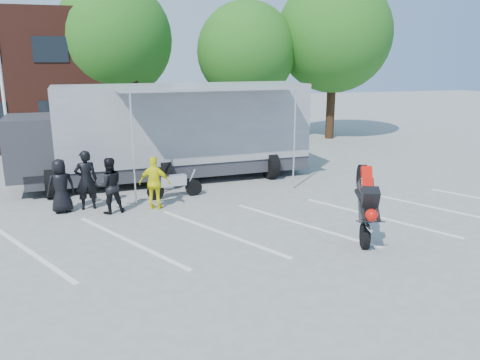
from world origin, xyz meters
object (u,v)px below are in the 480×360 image
tree_left (114,39)px  tree_mid (246,52)px  transporter_truck (174,180)px  parked_motorcycle (175,198)px  tree_right (334,35)px  spectator_hivis (155,183)px  spectator_leather_c (109,186)px  spectator_leather_a (61,186)px  flagpole (4,46)px  stunt_bike_rider (359,237)px  spectator_leather_b (86,180)px

tree_left → tree_mid: size_ratio=1.13×
transporter_truck → tree_mid: bearing=52.4°
parked_motorcycle → tree_left: bearing=0.7°
tree_right → spectator_hivis: size_ratio=5.49×
tree_left → spectator_leather_c: (-0.62, -12.50, -4.71)m
transporter_truck → spectator_hivis: bearing=-110.4°
transporter_truck → spectator_leather_c: 4.37m
tree_left → tree_mid: bearing=-8.1°
tree_mid → spectator_leather_a: tree_mid is taller
flagpole → stunt_bike_rider: bearing=-46.3°
flagpole → spectator_leather_c: bearing=-60.8°
spectator_leather_a → spectator_hivis: spectator_leather_a is taller
tree_mid → stunt_bike_rider: bearing=-95.0°
transporter_truck → spectator_hivis: size_ratio=6.88×
tree_mid → transporter_truck: 10.72m
tree_right → spectator_leather_a: (-14.04, -10.55, -5.05)m
tree_right → spectator_leather_a: bearing=-143.1°
spectator_leather_c → spectator_hivis: size_ratio=1.03×
tree_left → tree_mid: (7.00, -1.00, -0.62)m
parked_motorcycle → spectator_leather_c: (-2.10, -1.10, 0.86)m
tree_left → tree_right: 12.10m
spectator_leather_b → spectator_leather_c: (0.68, -0.59, -0.08)m
flagpole → spectator_leather_a: bearing=-70.0°
spectator_leather_a → spectator_leather_b: (0.74, 0.14, 0.10)m
tree_mid → spectator_leather_b: (-8.30, -10.91, -4.01)m
parked_motorcycle → spectator_leather_c: spectator_leather_c is taller
tree_left → spectator_leather_c: tree_left is taller
tree_right → transporter_truck: (-10.24, -7.43, -5.88)m
tree_left → tree_right: tree_right is taller
parked_motorcycle → spectator_leather_b: (-2.78, -0.51, 0.93)m
transporter_truck → spectator_hivis: transporter_truck is taller
tree_left → flagpole: bearing=-125.3°
tree_right → spectator_leather_c: 17.48m
spectator_hivis → spectator_leather_a: bearing=11.3°
flagpole → spectator_leather_b: flagpole is taller
tree_left → transporter_truck: (1.76, -8.93, -5.57)m
parked_motorcycle → tree_mid: bearing=-34.6°
tree_mid → parked_motorcycle: 12.77m
transporter_truck → spectator_leather_a: transporter_truck is taller
tree_mid → parked_motorcycle: bearing=-117.9°
parked_motorcycle → spectator_leather_a: spectator_leather_a is taller
tree_mid → stunt_bike_rider: (-1.35, -15.35, -4.94)m
flagpole → tree_left: tree_left is taller
spectator_leather_b → tree_left: bearing=-104.5°
stunt_bike_rider → spectator_hivis: bearing=161.3°
spectator_leather_b → parked_motorcycle: bearing=-177.9°
stunt_bike_rider → spectator_leather_b: (-6.96, 4.44, 0.93)m
spectator_leather_b → flagpole: bearing=-71.8°
tree_left → spectator_leather_b: (-1.30, -11.91, -4.63)m
stunt_bike_rider → spectator_hivis: 6.33m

